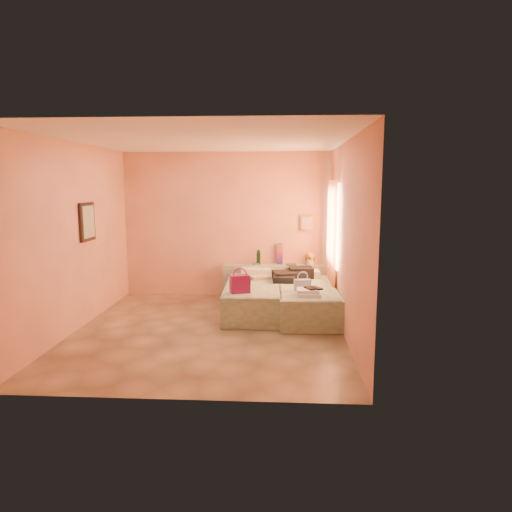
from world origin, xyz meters
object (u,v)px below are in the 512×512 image
Objects in this scene: bed_right at (306,301)px; blue_handbag at (303,285)px; headboard_ledge at (276,281)px; bed_left at (253,298)px; magenta_handbag at (240,284)px; towel_stack at (309,292)px; water_bottle at (258,258)px; green_book at (291,265)px; flower_vase at (310,258)px.

bed_right is 0.44m from blue_handbag.
headboard_ledge is 1.02× the size of bed_left.
magenta_handbag reaches higher than bed_left.
magenta_handbag is 1.09m from towel_stack.
headboard_ledge is 0.57m from water_bottle.
magenta_handbag is at bearing -128.47° from green_book.
blue_handbag is 0.40m from towel_stack.
bed_left is 1.19m from water_bottle.
blue_handbag is at bearing -29.12° from bed_left.
magenta_handbag is at bearing -155.51° from bed_right.
headboard_ledge is 7.09× the size of flower_vase.
towel_stack is (0.24, -1.81, -0.11)m from green_book.
bed_left is 1.25m from towel_stack.
flower_vase is (0.99, -0.03, 0.01)m from water_bottle.
flower_vase is 1.48m from blue_handbag.
green_book is at bearing 99.64° from bed_right.
towel_stack reaches higher than bed_right.
water_bottle reaches higher than bed_left.
towel_stack is at bearing -25.83° from magenta_handbag.
towel_stack is (1.08, -0.13, -0.09)m from magenta_handbag.
towel_stack is (0.01, -0.66, 0.30)m from bed_right.
towel_stack is (0.88, -1.87, -0.24)m from water_bottle.
flower_vase is at bearing -1.81° from water_bottle.
bed_left is (-0.38, -1.05, -0.08)m from headboard_ledge.
bed_right is at bearing 90.68° from towel_stack.
bed_left and bed_right have the same top height.
magenta_handbag is at bearing 172.85° from towel_stack.
flower_vase is (0.13, 1.17, 0.54)m from bed_right.
bed_left is at bearing 57.36° from magenta_handbag.
bed_left is at bearing 168.94° from bed_right.
magenta_handbag reaches higher than bed_right.
flower_vase reaches higher than magenta_handbag.
magenta_handbag is at bearing -174.92° from blue_handbag.
green_book is 0.48× the size of towel_stack.
water_bottle reaches higher than headboard_ledge.
blue_handbag is at bearing 102.74° from towel_stack.
flower_vase is 0.83× the size of towel_stack.
flower_vase reaches higher than towel_stack.
bed_left is 7.53× the size of blue_handbag.
headboard_ledge is 7.72× the size of blue_handbag.
bed_right is 11.93× the size of green_book.
bed_right is 7.53× the size of blue_handbag.
flower_vase is at bearing 72.65° from blue_handbag.
blue_handbag reaches higher than headboard_ledge.
flower_vase is at bearing -1.99° from headboard_ledge.
green_book is at bearing -5.05° from water_bottle.
green_book is at bearing 86.93° from blue_handbag.
bed_right is at bearing 64.72° from blue_handbag.
blue_handbag is (0.79, -1.48, -0.20)m from water_bottle.
water_bottle reaches higher than green_book.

